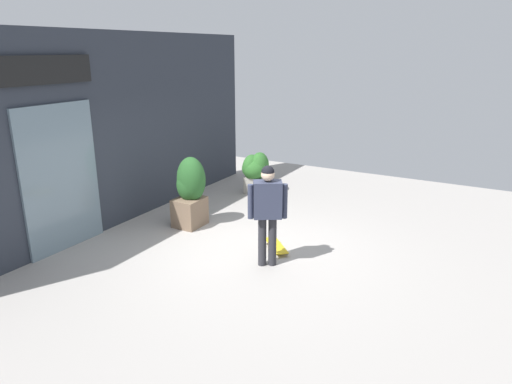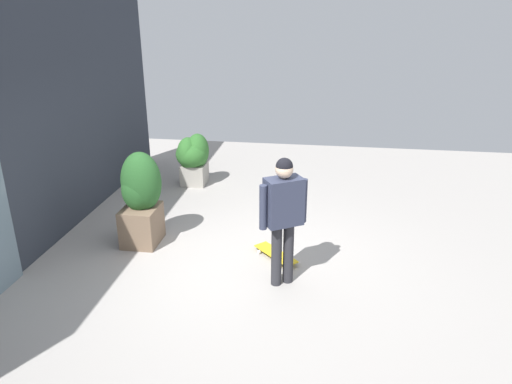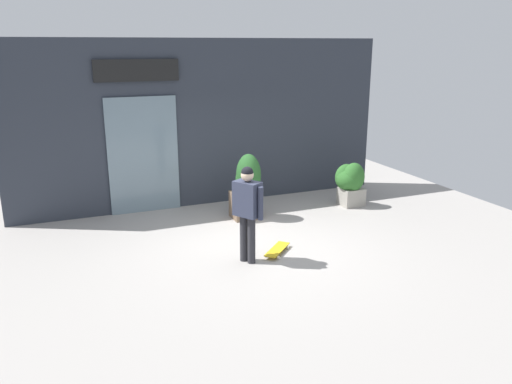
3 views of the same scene
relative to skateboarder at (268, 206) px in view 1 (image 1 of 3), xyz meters
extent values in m
plane|color=#9E9993|center=(0.34, 0.53, -0.99)|extent=(12.00, 12.00, 0.00)
cube|color=#2D333D|center=(0.34, 3.49, 0.82)|extent=(8.42, 0.25, 3.63)
cube|color=slate|center=(-1.05, 3.35, 0.24)|extent=(1.48, 0.06, 2.47)
cube|color=black|center=(-1.08, 3.33, 1.99)|extent=(1.71, 0.05, 0.44)
cylinder|color=#28282D|center=(-0.04, 0.07, -0.59)|extent=(0.13, 0.13, 0.81)
cylinder|color=#28282D|center=(0.04, -0.07, -0.59)|extent=(0.13, 0.13, 0.81)
cube|color=#2D3347|center=(0.00, 0.00, 0.10)|extent=(0.45, 0.50, 0.57)
cylinder|color=#2D3347|center=(-0.14, 0.22, 0.07)|extent=(0.09, 0.09, 0.55)
cylinder|color=#2D3347|center=(0.14, -0.22, 0.07)|extent=(0.09, 0.09, 0.55)
sphere|color=beige|center=(0.00, 0.00, 0.50)|extent=(0.21, 0.21, 0.21)
sphere|color=black|center=(0.00, 0.00, 0.54)|extent=(0.20, 0.20, 0.20)
cube|color=gold|center=(0.61, 0.14, -0.93)|extent=(0.67, 0.66, 0.02)
cylinder|color=silver|center=(0.69, 0.39, -0.97)|extent=(0.06, 0.06, 0.05)
cylinder|color=silver|center=(0.85, 0.22, -0.97)|extent=(0.06, 0.06, 0.05)
cylinder|color=silver|center=(0.36, 0.06, -0.97)|extent=(0.06, 0.06, 0.05)
cylinder|color=silver|center=(0.52, -0.10, -0.97)|extent=(0.06, 0.06, 0.05)
cube|color=brown|center=(0.79, 2.11, -0.72)|extent=(0.58, 0.49, 0.55)
ellipsoid|color=#235123|center=(0.84, 2.08, -0.07)|extent=(0.50, 0.57, 0.87)
ellipsoid|color=#235123|center=(0.79, 2.12, -0.18)|extent=(0.42, 0.47, 0.62)
cube|color=gray|center=(3.30, 2.01, -0.79)|extent=(0.49, 0.45, 0.40)
ellipsoid|color=#2D6628|center=(3.20, 2.03, -0.38)|extent=(0.58, 0.59, 0.51)
ellipsoid|color=#2D6628|center=(3.18, 2.09, -0.35)|extent=(0.52, 0.40, 0.59)
ellipsoid|color=#2D6628|center=(3.27, 1.93, -0.32)|extent=(0.51, 0.42, 0.64)
camera|label=1|loc=(-5.95, -3.10, 2.32)|focal=32.43mm
camera|label=2|loc=(-5.22, -0.45, 2.28)|focal=33.97mm
camera|label=3|loc=(-2.87, -7.35, 2.51)|focal=35.86mm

